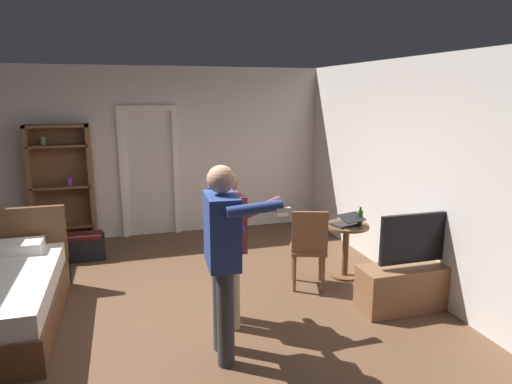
% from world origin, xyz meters
% --- Properties ---
extents(ground_plane, '(6.83, 6.83, 0.00)m').
position_xyz_m(ground_plane, '(0.00, 0.00, 0.00)').
color(ground_plane, brown).
extents(wall_back, '(5.96, 0.12, 2.74)m').
position_xyz_m(wall_back, '(0.00, 3.17, 1.37)').
color(wall_back, silver).
rests_on(wall_back, ground_plane).
extents(wall_right, '(0.12, 6.45, 2.74)m').
position_xyz_m(wall_right, '(2.92, 0.00, 1.37)').
color(wall_right, silver).
rests_on(wall_right, ground_plane).
extents(doorway_frame, '(0.93, 0.08, 2.13)m').
position_xyz_m(doorway_frame, '(-0.05, 3.09, 1.22)').
color(doorway_frame, white).
rests_on(doorway_frame, ground_plane).
extents(bookshelf, '(0.91, 0.32, 1.87)m').
position_xyz_m(bookshelf, '(-1.36, 2.94, 1.01)').
color(bookshelf, brown).
rests_on(bookshelf, ground_plane).
extents(tv_flatscreen, '(1.27, 0.40, 1.08)m').
position_xyz_m(tv_flatscreen, '(2.56, -0.41, 0.30)').
color(tv_flatscreen, brown).
rests_on(tv_flatscreen, ground_plane).
extents(side_table, '(0.56, 0.56, 0.70)m').
position_xyz_m(side_table, '(2.22, 0.55, 0.46)').
color(side_table, brown).
rests_on(side_table, ground_plane).
extents(laptop, '(0.40, 0.40, 0.16)m').
position_xyz_m(laptop, '(2.20, 0.51, 0.75)').
color(laptop, black).
rests_on(laptop, side_table).
extents(bottle_on_table, '(0.06, 0.06, 0.24)m').
position_xyz_m(bottle_on_table, '(2.36, 0.47, 0.80)').
color(bottle_on_table, '#1A430E').
rests_on(bottle_on_table, side_table).
extents(wooden_chair, '(0.53, 0.53, 0.99)m').
position_xyz_m(wooden_chair, '(1.62, 0.36, 0.54)').
color(wooden_chair, brown).
rests_on(wooden_chair, ground_plane).
extents(person_blue_shirt, '(0.64, 0.63, 1.75)m').
position_xyz_m(person_blue_shirt, '(0.34, -0.76, 1.02)').
color(person_blue_shirt, '#333338').
rests_on(person_blue_shirt, ground_plane).
extents(person_striped_shirt, '(0.71, 0.56, 1.59)m').
position_xyz_m(person_striped_shirt, '(0.53, -0.18, 0.91)').
color(person_striped_shirt, tan).
rests_on(person_striped_shirt, ground_plane).
extents(suitcase_dark, '(0.50, 0.29, 0.37)m').
position_xyz_m(suitcase_dark, '(-1.05, 2.18, 0.19)').
color(suitcase_dark, '#4C1919').
rests_on(suitcase_dark, ground_plane).
extents(suitcase_small, '(0.51, 0.41, 0.31)m').
position_xyz_m(suitcase_small, '(-1.02, 2.22, 0.16)').
color(suitcase_small, black).
rests_on(suitcase_small, ground_plane).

